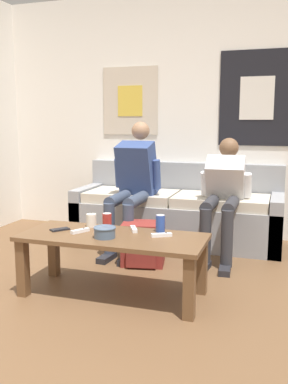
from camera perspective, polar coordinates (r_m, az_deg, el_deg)
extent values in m
plane|color=brown|center=(2.56, -8.93, -19.04)|extent=(18.00, 18.00, 0.00)
cube|color=white|center=(4.66, 5.13, 10.11)|extent=(10.00, 0.05, 2.55)
cube|color=beige|center=(4.79, -1.85, 12.04)|extent=(0.63, 0.01, 0.73)
cube|color=gold|center=(4.79, -1.87, 12.04)|extent=(0.28, 0.01, 0.33)
cube|color=black|center=(4.52, 14.82, 12.00)|extent=(0.74, 0.01, 0.94)
cube|color=silver|center=(4.51, 14.82, 12.01)|extent=(0.33, 0.01, 0.43)
cube|color=gray|center=(4.63, 5.24, -0.87)|extent=(2.07, 0.13, 0.78)
cube|color=gray|center=(4.33, 4.13, -4.16)|extent=(2.07, 0.59, 0.40)
cube|color=gray|center=(4.64, -7.66, -2.54)|extent=(0.12, 0.59, 0.52)
cube|color=gray|center=(4.20, 17.23, -4.16)|extent=(0.12, 0.59, 0.52)
cube|color=beige|center=(4.41, -1.62, -0.56)|extent=(0.90, 0.55, 0.10)
cube|color=beige|center=(4.19, 10.26, -1.22)|extent=(0.90, 0.55, 0.10)
cube|color=brown|center=(3.00, -4.21, -6.03)|extent=(1.30, 0.54, 0.03)
cube|color=brown|center=(3.50, -11.95, -7.66)|extent=(0.07, 0.07, 0.40)
cube|color=brown|center=(3.10, 7.74, -9.77)|extent=(0.07, 0.07, 0.40)
cube|color=brown|center=(3.15, -15.86, -9.72)|extent=(0.07, 0.07, 0.40)
cube|color=brown|center=(2.71, 6.06, -12.65)|extent=(0.07, 0.07, 0.40)
cylinder|color=#384256|center=(3.97, -3.49, -0.95)|extent=(0.11, 0.43, 0.11)
cylinder|color=#384256|center=(3.83, -4.64, -5.02)|extent=(0.10, 0.10, 0.48)
cube|color=#232328|center=(3.83, -5.00, -8.73)|extent=(0.11, 0.25, 0.05)
cylinder|color=#384256|center=(3.91, -1.03, -1.10)|extent=(0.11, 0.43, 0.11)
cylinder|color=#384256|center=(3.76, -2.10, -5.25)|extent=(0.10, 0.10, 0.48)
cube|color=#232328|center=(3.77, -2.45, -9.02)|extent=(0.11, 0.25, 0.05)
cube|color=#33477F|center=(4.17, -0.92, 3.02)|extent=(0.36, 0.37, 0.56)
sphere|color=#9E7556|center=(4.25, -0.46, 8.17)|extent=(0.18, 0.18, 0.18)
cylinder|color=#33477F|center=(4.25, -3.36, 2.55)|extent=(0.08, 0.12, 0.29)
cylinder|color=#33477F|center=(4.13, 1.67, 2.35)|extent=(0.08, 0.12, 0.29)
cylinder|color=#2D2D33|center=(3.76, 8.78, -1.63)|extent=(0.11, 0.41, 0.11)
cylinder|color=#2D2D33|center=(3.62, 8.15, -5.95)|extent=(0.10, 0.10, 0.48)
cube|color=#232328|center=(3.62, 7.87, -9.88)|extent=(0.11, 0.25, 0.05)
cylinder|color=#2D2D33|center=(3.74, 11.50, -1.78)|extent=(0.11, 0.41, 0.11)
cylinder|color=#2D2D33|center=(3.59, 10.99, -6.13)|extent=(0.10, 0.10, 0.48)
cube|color=#232328|center=(3.60, 10.73, -10.09)|extent=(0.11, 0.25, 0.05)
cube|color=silver|center=(4.02, 10.83, 1.58)|extent=(0.35, 0.42, 0.47)
sphere|color=brown|center=(4.17, 11.26, 5.83)|extent=(0.18, 0.18, 0.18)
cylinder|color=silver|center=(4.08, 8.15, 1.15)|extent=(0.08, 0.14, 0.24)
cylinder|color=silver|center=(4.03, 13.58, 0.88)|extent=(0.08, 0.14, 0.24)
cube|color=maroon|center=(3.69, -0.10, -6.87)|extent=(0.40, 0.33, 0.36)
cube|color=maroon|center=(3.60, -0.34, -8.65)|extent=(0.26, 0.14, 0.16)
cylinder|color=#475B75|center=(2.93, -5.26, -5.39)|extent=(0.15, 0.15, 0.07)
torus|color=#475B75|center=(2.92, -5.27, -4.78)|extent=(0.15, 0.15, 0.02)
cylinder|color=silver|center=(3.23, -7.04, -3.77)|extent=(0.07, 0.07, 0.10)
cylinder|color=black|center=(3.22, -7.06, -2.82)|extent=(0.00, 0.00, 0.01)
cylinder|color=#28479E|center=(3.06, 2.19, -4.23)|extent=(0.07, 0.07, 0.12)
cylinder|color=silver|center=(3.04, 2.20, -3.09)|extent=(0.06, 0.06, 0.00)
cylinder|color=maroon|center=(3.12, -4.95, -3.96)|extent=(0.07, 0.07, 0.12)
cylinder|color=silver|center=(3.11, -4.97, -2.85)|extent=(0.06, 0.06, 0.00)
cube|color=white|center=(3.08, -8.52, -5.15)|extent=(0.10, 0.14, 0.02)
cylinder|color=#333842|center=(3.10, -8.03, -4.80)|extent=(0.01, 0.01, 0.00)
cube|color=white|center=(3.10, -1.38, -4.96)|extent=(0.10, 0.14, 0.02)
cylinder|color=#333842|center=(3.13, -1.46, -4.57)|extent=(0.01, 0.01, 0.00)
cube|color=white|center=(2.95, 2.35, -5.75)|extent=(0.14, 0.10, 0.02)
cylinder|color=#333842|center=(2.95, 2.97, -5.45)|extent=(0.01, 0.01, 0.00)
cube|color=black|center=(3.18, -11.16, -4.92)|extent=(0.14, 0.15, 0.01)
cube|color=black|center=(3.18, -11.16, -4.82)|extent=(0.12, 0.13, 0.00)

